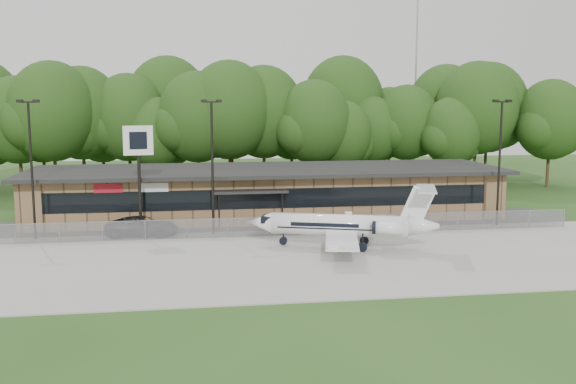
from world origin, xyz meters
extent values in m
plane|color=#284518|center=(0.00, 0.00, 0.00)|extent=(160.00, 160.00, 0.00)
cube|color=#9E9B93|center=(0.00, 8.00, 0.04)|extent=(64.00, 18.00, 0.08)
cube|color=#383835|center=(0.00, 19.50, 0.03)|extent=(50.00, 9.00, 0.06)
cube|color=olive|center=(0.00, 24.00, 2.00)|extent=(40.00, 10.00, 4.00)
cube|color=black|center=(0.00, 18.98, 2.30)|extent=(36.00, 0.08, 1.60)
cube|color=black|center=(0.00, 23.50, 4.15)|extent=(41.00, 11.50, 0.30)
cube|color=black|center=(-2.00, 18.40, 3.00)|extent=(6.00, 1.60, 0.20)
cube|color=#A71421|center=(-13.00, 18.95, 3.40)|extent=(2.20, 0.06, 0.70)
cube|color=silver|center=(-9.50, 18.95, 3.40)|extent=(2.20, 0.06, 0.70)
cube|color=gray|center=(0.00, 15.00, 0.75)|extent=(46.00, 0.03, 1.50)
cube|color=gray|center=(0.00, 15.00, 1.50)|extent=(46.00, 0.04, 0.04)
cylinder|color=gray|center=(22.00, 48.00, 12.50)|extent=(0.20, 0.20, 25.00)
cylinder|color=black|center=(-18.00, 16.50, 5.00)|extent=(0.18, 0.18, 10.00)
cube|color=black|center=(-18.00, 16.50, 10.05)|extent=(1.20, 0.12, 0.12)
cube|color=black|center=(-18.55, 16.50, 10.12)|extent=(0.45, 0.30, 0.22)
cube|color=black|center=(-17.45, 16.50, 10.12)|extent=(0.45, 0.30, 0.22)
cylinder|color=black|center=(-5.00, 16.50, 5.00)|extent=(0.18, 0.18, 10.00)
cube|color=black|center=(-5.00, 16.50, 10.05)|extent=(1.20, 0.12, 0.12)
cube|color=black|center=(-5.55, 16.50, 10.12)|extent=(0.45, 0.30, 0.22)
cube|color=black|center=(-4.45, 16.50, 10.12)|extent=(0.45, 0.30, 0.22)
cylinder|color=black|center=(18.00, 16.50, 5.00)|extent=(0.18, 0.18, 10.00)
cube|color=black|center=(18.00, 16.50, 10.05)|extent=(1.20, 0.12, 0.12)
cube|color=black|center=(17.45, 16.50, 10.12)|extent=(0.45, 0.30, 0.22)
cube|color=black|center=(18.55, 16.50, 10.12)|extent=(0.45, 0.30, 0.22)
cylinder|color=white|center=(3.43, 10.50, 1.59)|extent=(9.33, 4.37, 1.49)
cone|color=white|center=(-1.88, 12.27, 1.59)|extent=(2.24, 2.01, 1.49)
cone|color=white|center=(8.84, 8.69, 1.73)|extent=(2.42, 2.07, 1.49)
cube|color=white|center=(2.90, 7.43, 1.17)|extent=(3.72, 5.96, 0.11)
cube|color=white|center=(4.85, 13.27, 1.17)|extent=(3.72, 5.96, 0.11)
cylinder|color=white|center=(6.25, 8.32, 1.73)|extent=(2.21, 1.45, 0.84)
cylinder|color=white|center=(6.99, 10.54, 1.73)|extent=(2.21, 1.45, 0.84)
cube|color=white|center=(8.39, 8.84, 3.08)|extent=(2.22, 0.85, 2.81)
cube|color=white|center=(8.92, 8.66, 4.25)|extent=(2.51, 4.46, 0.09)
cube|color=black|center=(-1.26, 12.06, 1.85)|extent=(1.24, 1.36, 0.47)
cube|color=black|center=(5.03, 9.96, 0.33)|extent=(1.42, 2.36, 0.65)
cylinder|color=black|center=(-0.28, 11.74, 0.33)|extent=(0.71, 0.71, 0.21)
imported|color=#2C2B2E|center=(-10.31, 16.69, 0.75)|extent=(5.58, 2.92, 1.50)
cylinder|color=black|center=(-10.43, 16.80, 3.96)|extent=(0.27, 0.27, 7.92)
cube|color=silver|center=(-10.43, 16.80, 7.22)|extent=(2.19, 0.58, 2.18)
cube|color=black|center=(-10.41, 16.67, 7.22)|extent=(1.28, 0.24, 1.29)
camera|label=1|loc=(-6.47, -31.83, 10.20)|focal=40.00mm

